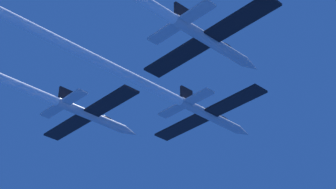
{
  "coord_description": "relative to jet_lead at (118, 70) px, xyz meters",
  "views": [
    {
      "loc": [
        49.19,
        -54.91,
        -40.78
      ],
      "look_at": [
        0.53,
        -8.87,
        0.35
      ],
      "focal_mm": 61.35,
      "sensor_mm": 36.0,
      "label": 1
    }
  ],
  "objects": [
    {
      "name": "jet_left_wing",
      "position": [
        -12.91,
        -9.16,
        0.72
      ],
      "size": [
        19.82,
        55.63,
        3.28
      ],
      "color": "#B2BAC6"
    },
    {
      "name": "jet_lead",
      "position": [
        0.0,
        0.0,
        0.0
      ],
      "size": [
        19.82,
        61.42,
        3.28
      ],
      "color": "#B2BAC6"
    }
  ]
}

